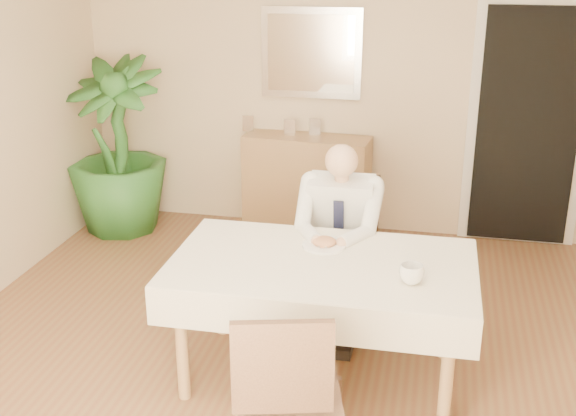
% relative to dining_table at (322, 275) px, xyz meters
% --- Properties ---
extents(room, '(5.00, 5.02, 2.60)m').
position_rel_dining_table_xyz_m(room, '(-0.26, -0.07, 0.63)').
color(room, brown).
rests_on(room, ground).
extents(doorway, '(0.96, 0.07, 2.10)m').
position_rel_dining_table_xyz_m(doorway, '(1.29, 2.39, 0.33)').
color(doorway, silver).
rests_on(doorway, ground).
extents(mirror, '(0.86, 0.04, 0.76)m').
position_rel_dining_table_xyz_m(mirror, '(-0.51, 2.40, 0.88)').
color(mirror, silver).
rests_on(mirror, room).
extents(dining_table, '(1.72, 1.03, 0.75)m').
position_rel_dining_table_xyz_m(dining_table, '(0.00, 0.00, 0.00)').
color(dining_table, olive).
rests_on(dining_table, ground).
extents(chair_far, '(0.49, 0.49, 0.95)m').
position_rel_dining_table_xyz_m(chair_far, '(0.00, 0.89, -0.13)').
color(chair_far, '#462F1E').
rests_on(chair_far, ground).
extents(chair_near, '(0.54, 0.55, 0.94)m').
position_rel_dining_table_xyz_m(chair_near, '(0.00, -0.93, -0.13)').
color(chair_near, '#462F1E').
rests_on(chair_near, ground).
extents(seated_man, '(0.48, 0.72, 1.24)m').
position_rel_dining_table_xyz_m(seated_man, '(-0.00, 0.59, 0.02)').
color(seated_man, white).
rests_on(seated_man, ground).
extents(plate, '(0.26, 0.26, 0.02)m').
position_rel_dining_table_xyz_m(plate, '(-0.02, 0.21, 0.09)').
color(plate, white).
rests_on(plate, dining_table).
extents(food, '(0.14, 0.14, 0.06)m').
position_rel_dining_table_xyz_m(food, '(-0.02, 0.21, 0.11)').
color(food, '#905C3A').
rests_on(food, dining_table).
extents(knife, '(0.01, 0.13, 0.01)m').
position_rel_dining_table_xyz_m(knife, '(0.02, 0.15, 0.11)').
color(knife, silver).
rests_on(knife, dining_table).
extents(fork, '(0.01, 0.13, 0.01)m').
position_rel_dining_table_xyz_m(fork, '(-0.06, 0.15, 0.11)').
color(fork, silver).
rests_on(fork, dining_table).
extents(coffee_mug, '(0.17, 0.17, 0.10)m').
position_rel_dining_table_xyz_m(coffee_mug, '(0.50, -0.17, 0.14)').
color(coffee_mug, white).
rests_on(coffee_mug, dining_table).
extents(sideboard, '(1.11, 0.46, 0.87)m').
position_rel_dining_table_xyz_m(sideboard, '(-0.51, 2.25, -0.24)').
color(sideboard, olive).
rests_on(sideboard, ground).
extents(photo_frame_left, '(0.10, 0.02, 0.14)m').
position_rel_dining_table_xyz_m(photo_frame_left, '(-1.06, 2.33, 0.27)').
color(photo_frame_left, silver).
rests_on(photo_frame_left, sideboard).
extents(photo_frame_center, '(0.10, 0.02, 0.14)m').
position_rel_dining_table_xyz_m(photo_frame_center, '(-0.67, 2.26, 0.27)').
color(photo_frame_center, silver).
rests_on(photo_frame_center, sideboard).
extents(photo_frame_right, '(0.10, 0.02, 0.14)m').
position_rel_dining_table_xyz_m(photo_frame_right, '(-0.46, 2.33, 0.27)').
color(photo_frame_right, silver).
rests_on(photo_frame_right, sideboard).
extents(potted_palm, '(0.93, 0.93, 1.53)m').
position_rel_dining_table_xyz_m(potted_palm, '(-2.14, 1.95, 0.10)').
color(potted_palm, '#21511D').
rests_on(potted_palm, ground).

